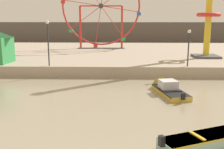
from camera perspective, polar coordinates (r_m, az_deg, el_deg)
quay_promenade at (r=38.04m, az=2.73°, el=4.03°), size 110.00×24.56×1.04m
distant_town_skyline at (r=64.40m, az=2.25°, el=8.69°), size 140.00×3.00×4.40m
motorboat_seafoam at (r=13.93m, az=21.76°, el=-11.65°), size 5.72×3.33×1.14m
motorboat_mustard_yellow at (r=21.85m, az=10.80°, el=-2.65°), size 2.53×5.37×1.50m
ferris_wheel_red_frame at (r=40.94m, az=-2.27°, el=13.53°), size 11.39×1.20×11.67m
drop_tower_yellow_tower at (r=33.60m, az=19.34°, el=14.20°), size 2.80×2.80×16.17m
promenade_lamp_near at (r=26.89m, az=15.41°, el=6.40°), size 0.32×0.32×3.40m
promenade_lamp_far at (r=26.87m, az=-12.96°, el=7.52°), size 0.32×0.32×4.23m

